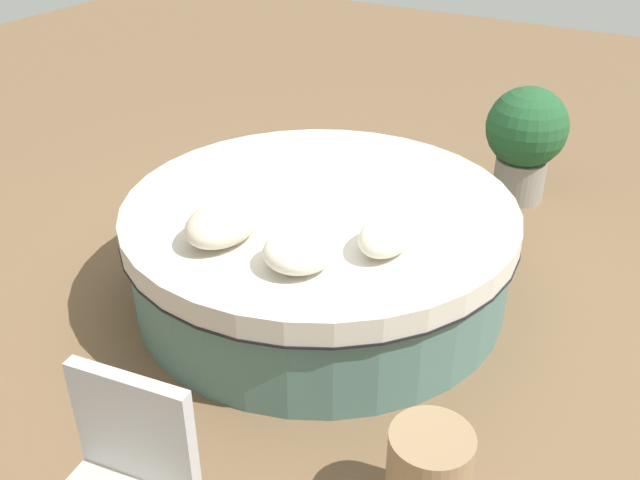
% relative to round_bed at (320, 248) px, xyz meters
% --- Properties ---
extents(ground_plane, '(16.00, 16.00, 0.00)m').
position_rel_round_bed_xyz_m(ground_plane, '(0.00, 0.00, -0.34)').
color(ground_plane, brown).
extents(round_bed, '(2.48, 2.48, 0.67)m').
position_rel_round_bed_xyz_m(round_bed, '(0.00, 0.00, 0.00)').
color(round_bed, '#4C726B').
rests_on(round_bed, ground_plane).
extents(throw_pillow_0, '(0.52, 0.37, 0.22)m').
position_rel_round_bed_xyz_m(throw_pillow_0, '(-0.66, 0.24, 0.43)').
color(throw_pillow_0, beige).
rests_on(throw_pillow_0, round_bed).
extents(throw_pillow_1, '(0.41, 0.39, 0.19)m').
position_rel_round_bed_xyz_m(throw_pillow_1, '(-0.68, -0.28, 0.42)').
color(throw_pillow_1, silver).
rests_on(throw_pillow_1, round_bed).
extents(throw_pillow_2, '(0.45, 0.28, 0.20)m').
position_rel_round_bed_xyz_m(throw_pillow_2, '(-0.29, -0.61, 0.43)').
color(throw_pillow_2, silver).
rests_on(throw_pillow_2, round_bed).
extents(planter, '(0.65, 0.65, 0.95)m').
position_rel_round_bed_xyz_m(planter, '(2.03, -0.71, 0.20)').
color(planter, gray).
rests_on(planter, ground_plane).
extents(side_table, '(0.37, 0.37, 0.49)m').
position_rel_round_bed_xyz_m(side_table, '(-1.29, -1.31, -0.10)').
color(side_table, '#997A56').
rests_on(side_table, ground_plane).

